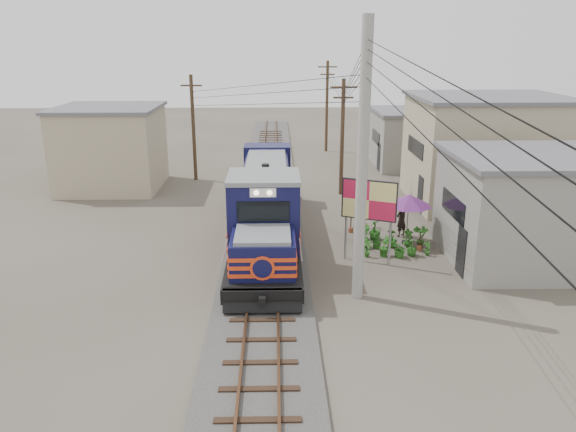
{
  "coord_description": "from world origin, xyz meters",
  "views": [
    {
      "loc": [
        0.5,
        -19.55,
        9.22
      ],
      "look_at": [
        0.98,
        2.61,
        2.2
      ],
      "focal_mm": 35.0,
      "sensor_mm": 36.0,
      "label": 1
    }
  ],
  "objects_px": {
    "locomotive": "(266,206)",
    "vendor": "(401,220)",
    "market_umbrella": "(409,200)",
    "billboard": "(369,202)"
  },
  "relations": [
    {
      "from": "locomotive",
      "to": "vendor",
      "type": "xyz_separation_m",
      "value": [
        6.57,
        0.41,
        -0.87
      ]
    },
    {
      "from": "billboard",
      "to": "market_umbrella",
      "type": "bearing_deg",
      "value": 69.58
    },
    {
      "from": "locomotive",
      "to": "billboard",
      "type": "xyz_separation_m",
      "value": [
        4.38,
        -2.88,
        0.98
      ]
    },
    {
      "from": "market_umbrella",
      "to": "vendor",
      "type": "bearing_deg",
      "value": 93.05
    },
    {
      "from": "market_umbrella",
      "to": "locomotive",
      "type": "bearing_deg",
      "value": 174.9
    },
    {
      "from": "market_umbrella",
      "to": "billboard",
      "type": "bearing_deg",
      "value": -134.3
    },
    {
      "from": "locomotive",
      "to": "billboard",
      "type": "height_order",
      "value": "locomotive"
    },
    {
      "from": "billboard",
      "to": "market_umbrella",
      "type": "height_order",
      "value": "billboard"
    },
    {
      "from": "locomotive",
      "to": "vendor",
      "type": "relative_size",
      "value": 9.31
    },
    {
      "from": "locomotive",
      "to": "market_umbrella",
      "type": "relative_size",
      "value": 5.81
    }
  ]
}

